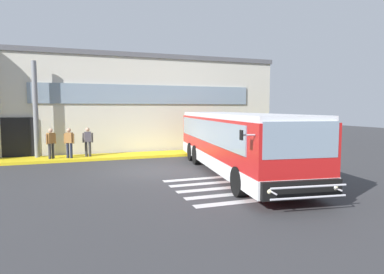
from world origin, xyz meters
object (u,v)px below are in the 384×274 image
passenger_near_column (51,141)px  passenger_at_curb_edge (88,140)px  bus_main_foreground (234,143)px  passenger_by_doorway (69,141)px  entry_support_column (36,109)px

passenger_near_column → passenger_at_curb_edge: same height
bus_main_foreground → passenger_near_column: bearing=142.2°
bus_main_foreground → passenger_near_column: bus_main_foreground is taller
bus_main_foreground → passenger_at_curb_edge: size_ratio=7.22×
bus_main_foreground → passenger_near_column: size_ratio=7.22×
bus_main_foreground → passenger_at_curb_edge: bus_main_foreground is taller
passenger_near_column → passenger_by_doorway: bearing=-7.3°
passenger_near_column → passenger_by_doorway: 0.96m
passenger_at_curb_edge → entry_support_column: bearing=165.3°
bus_main_foreground → passenger_by_doorway: bearing=139.2°
entry_support_column → passenger_near_column: bearing=-47.7°
bus_main_foreground → passenger_at_curb_edge: bearing=133.7°
bus_main_foreground → passenger_by_doorway: size_ratio=7.22×
entry_support_column → bus_main_foreground: 11.45m
entry_support_column → passenger_at_curb_edge: 3.34m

